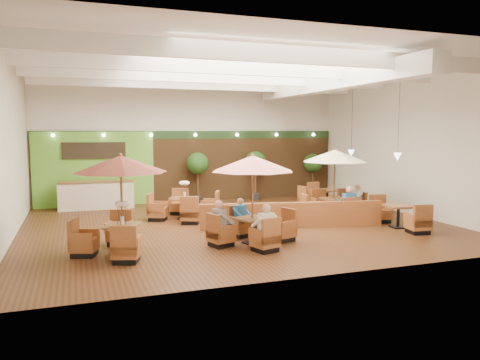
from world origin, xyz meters
name	(u,v)px	position (x,y,z in m)	size (l,w,h in m)	color
room	(232,120)	(0.25, 1.22, 3.63)	(14.04, 14.00, 5.52)	#381E0F
service_counter	(96,195)	(-4.40, 5.10, 0.58)	(3.00, 0.75, 1.18)	beige
booth_divider	(292,215)	(1.61, -1.06, 0.43)	(6.20, 0.18, 0.86)	brown
table_0	(119,182)	(-4.12, -2.48, 1.89)	(2.60, 2.75, 2.65)	brown
table_1	(253,182)	(-0.44, -2.67, 1.77)	(2.67, 2.67, 2.59)	brown
table_2	(335,171)	(3.79, -0.03, 1.78)	(2.58, 2.58, 2.60)	brown
table_3	(185,207)	(-1.43, 1.73, 0.43)	(2.83, 2.83, 1.56)	brown
table_4	(398,217)	(4.96, -2.21, 0.37)	(0.99, 2.65, 0.96)	brown
table_5	(322,199)	(4.63, 2.36, 0.35)	(1.77, 2.59, 0.94)	brown
topiary_0	(198,165)	(-0.01, 5.30, 1.69)	(0.98, 0.98, 2.27)	black
topiary_1	(256,164)	(2.77, 5.30, 1.71)	(0.99, 0.99, 2.29)	black
topiary_2	(313,165)	(5.77, 5.30, 1.57)	(0.91, 0.91, 2.11)	black
diner_0	(265,223)	(-0.44, -3.61, 0.78)	(0.45, 0.39, 0.85)	white
diner_1	(241,213)	(-0.44, -1.72, 0.73)	(0.40, 0.38, 0.73)	#2666A6
diner_2	(221,219)	(-1.39, -2.67, 0.78)	(0.40, 0.46, 0.86)	gray
diner_3	(348,201)	(3.79, -0.99, 0.78)	(0.41, 0.33, 0.85)	#2666A6
diner_4	(356,197)	(4.75, -0.03, 0.75)	(0.32, 0.39, 0.77)	white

